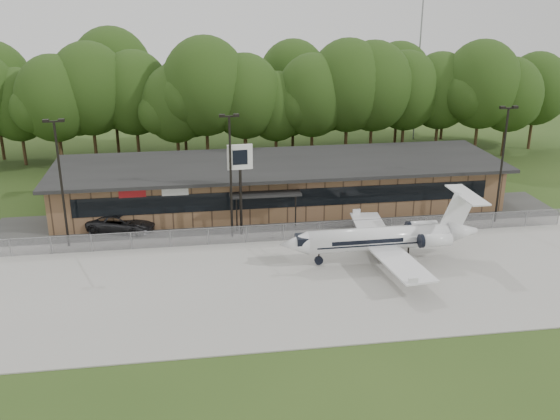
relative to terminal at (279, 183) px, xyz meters
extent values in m
plane|color=#2B4518|center=(0.00, -23.94, -2.18)|extent=(160.00, 160.00, 0.00)
cube|color=#9E9B93|center=(0.00, -15.94, -2.14)|extent=(64.00, 18.00, 0.08)
cube|color=#383835|center=(0.00, -4.44, -2.15)|extent=(50.00, 9.00, 0.06)
cube|color=brown|center=(0.00, 0.06, -0.18)|extent=(40.00, 10.00, 4.00)
cube|color=black|center=(0.00, -4.96, 0.12)|extent=(36.00, 0.08, 1.60)
cube|color=black|center=(0.00, -0.44, 1.97)|extent=(41.00, 11.50, 0.30)
cube|color=black|center=(-2.00, -5.54, 0.82)|extent=(6.00, 1.60, 0.20)
cube|color=#A81418|center=(-13.00, -4.99, 1.22)|extent=(2.20, 0.06, 0.70)
cube|color=silver|center=(-9.50, -4.99, 1.22)|extent=(2.20, 0.06, 0.70)
cube|color=gray|center=(0.00, -8.94, -1.43)|extent=(46.00, 0.03, 1.50)
cube|color=gray|center=(0.00, -8.94, -0.68)|extent=(46.00, 0.04, 0.04)
cylinder|color=gray|center=(22.00, 24.06, 10.32)|extent=(0.20, 0.20, 25.00)
cylinder|color=black|center=(-18.00, -7.44, 2.82)|extent=(0.18, 0.18, 10.00)
cube|color=black|center=(-18.00, -7.44, 7.87)|extent=(1.20, 0.12, 0.12)
cube|color=black|center=(-18.55, -7.44, 7.94)|extent=(0.45, 0.30, 0.22)
cube|color=black|center=(-17.45, -7.44, 7.94)|extent=(0.45, 0.30, 0.22)
cylinder|color=black|center=(-5.00, -7.44, 2.82)|extent=(0.18, 0.18, 10.00)
cube|color=black|center=(-5.00, -7.44, 7.87)|extent=(1.20, 0.12, 0.12)
cube|color=black|center=(-5.55, -7.44, 7.94)|extent=(0.45, 0.30, 0.22)
cube|color=black|center=(-4.45, -7.44, 7.94)|extent=(0.45, 0.30, 0.22)
cylinder|color=black|center=(18.00, -7.44, 2.82)|extent=(0.18, 0.18, 10.00)
cube|color=black|center=(18.00, -7.44, 7.87)|extent=(1.20, 0.12, 0.12)
cube|color=black|center=(17.45, -7.44, 7.94)|extent=(0.45, 0.30, 0.22)
cube|color=black|center=(18.55, -7.44, 7.94)|extent=(0.45, 0.30, 0.22)
cylinder|color=white|center=(5.36, -13.95, -0.36)|extent=(10.72, 1.83, 1.71)
cone|color=white|center=(-1.06, -14.02, -0.36)|extent=(2.16, 1.74, 1.71)
cone|color=white|center=(11.89, -13.88, -0.20)|extent=(2.37, 1.74, 1.71)
cube|color=white|center=(5.94, -17.47, -0.84)|extent=(2.42, 6.45, 0.13)
cube|color=white|center=(5.86, -10.41, -0.84)|extent=(2.42, 6.45, 0.13)
cylinder|color=white|center=(9.23, -15.24, -0.20)|extent=(2.37, 0.99, 0.96)
cylinder|color=white|center=(9.20, -12.57, -0.20)|extent=(2.37, 0.99, 0.96)
cube|color=white|center=(11.36, -13.88, 1.36)|extent=(2.63, 0.18, 3.22)
cube|color=white|center=(12.00, -13.87, 2.70)|extent=(1.44, 4.94, 0.11)
cube|color=black|center=(-0.31, -14.01, -0.06)|extent=(1.08, 1.30, 0.54)
cube|color=black|center=(7.29, -13.93, -1.80)|extent=(0.88, 2.58, 0.75)
cylinder|color=black|center=(0.87, -13.99, -1.80)|extent=(0.65, 0.65, 0.24)
imported|color=#28282A|center=(-14.12, -4.77, -1.39)|extent=(6.16, 4.21, 1.57)
cylinder|color=black|center=(-4.21, -7.14, 1.50)|extent=(0.24, 0.24, 7.36)
cube|color=silver|center=(-4.21, -7.14, 4.54)|extent=(2.03, 0.37, 2.02)
cube|color=black|center=(-4.20, -7.26, 4.54)|extent=(1.20, 0.12, 1.20)
camera|label=1|loc=(-8.24, -55.05, 17.29)|focal=40.00mm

